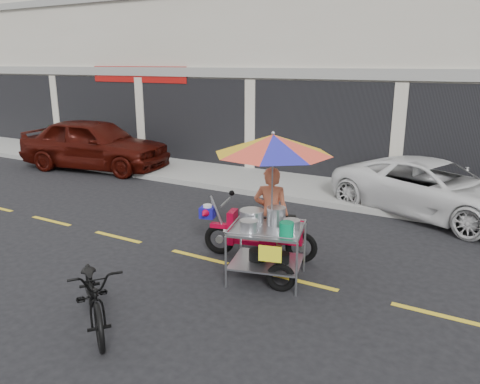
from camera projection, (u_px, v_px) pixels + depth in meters
The scene contains 9 objects.
ground at pixel (302, 282), 7.50m from camera, with size 90.00×90.00×0.00m, color black.
sidewalk at pixel (385, 196), 12.07m from camera, with size 45.00×3.00×0.15m, color gray.
centerline at pixel (302, 282), 7.50m from camera, with size 42.00×0.10×0.01m, color gold.
maroon_sedan at pixel (95, 144), 15.26m from camera, with size 1.98×4.93×1.68m, color #360905.
white_pickup at pixel (433, 188), 10.64m from camera, with size 2.10×4.56×1.27m, color white.
plant_tall at pixel (55, 136), 18.14m from camera, with size 0.87×0.75×0.97m, color #13540E.
plant_short at pixel (73, 138), 17.92m from camera, with size 0.53×0.53×0.94m, color #13540E.
near_bicycle at pixel (94, 293), 6.13m from camera, with size 0.64×1.83×0.96m, color black.
food_vendor_rig at pixel (270, 184), 7.53m from camera, with size 2.73×2.25×2.41m.
Camera 1 is at (2.55, -6.43, 3.40)m, focal length 35.00 mm.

